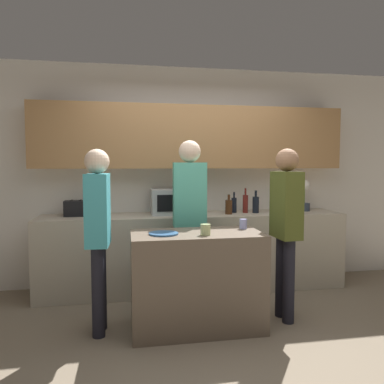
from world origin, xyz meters
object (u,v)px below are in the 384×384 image
cup_0 (206,230)px  person_right (190,207)px  bottle_3 (256,204)px  plate_on_island (164,234)px  bottle_1 (234,205)px  person_left (98,225)px  microwave (173,201)px  cup_1 (243,224)px  bottle_0 (229,207)px  bottle_2 (245,203)px  person_center (286,219)px  toaster (76,208)px  potted_plant (304,195)px

cup_0 → person_right: size_ratio=0.06×
bottle_3 → plate_on_island: bottle_3 is taller
bottle_1 → person_left: 1.90m
plate_on_island → person_left: person_left is taller
microwave → cup_1: size_ratio=5.54×
bottle_0 → person_right: person_right is taller
plate_on_island → cup_1: (0.78, 0.16, 0.04)m
bottle_2 → person_center: size_ratio=0.18×
bottle_0 → person_right: bearing=-141.2°
toaster → person_right: size_ratio=0.15×
toaster → bottle_2: bearing=-1.4°
bottle_3 → person_right: 1.03m
bottle_0 → bottle_2: bearing=21.4°
bottle_3 → cup_0: bearing=-126.6°
bottle_0 → bottle_1: size_ratio=0.93×
microwave → cup_1: 1.16m
bottle_3 → person_center: person_center is taller
potted_plant → bottle_1: 0.94m
plate_on_island → person_left: (-0.57, 0.08, 0.08)m
person_center → person_right: size_ratio=0.94×
toaster → bottle_0: 1.78m
person_right → bottle_3: bearing=-148.1°
bottle_0 → person_right: size_ratio=0.13×
bottle_3 → cup_1: bearing=-116.2°
person_left → toaster: bearing=-160.6°
potted_plant → bottle_3: bearing=-173.0°
microwave → bottle_3: 1.01m
bottle_2 → bottle_0: bearing=-158.6°
cup_0 → person_right: bearing=91.8°
potted_plant → person_right: person_right is taller
plate_on_island → person_right: 0.70m
bottle_2 → plate_on_island: bottle_2 is taller
microwave → bottle_1: bearing=-0.5°
microwave → person_left: bearing=-126.2°
bottle_3 → potted_plant: bearing=7.0°
person_left → person_center: size_ratio=0.99×
microwave → toaster: size_ratio=2.00×
bottle_1 → cup_0: (-0.63, -1.26, -0.07)m
bottle_3 → person_right: size_ratio=0.16×
potted_plant → person_left: person_left is taller
microwave → cup_0: (0.12, -1.27, -0.12)m
bottle_2 → cup_1: 1.03m
plate_on_island → person_left: bearing=171.7°
person_right → bottle_1: bearing=-135.7°
cup_1 → person_center: person_center is taller
cup_0 → person_left: 0.94m
cup_1 → potted_plant: bearing=41.8°
bottle_1 → cup_1: bearing=-101.6°
bottle_1 → bottle_2: 0.14m
cup_1 → person_left: size_ratio=0.06×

